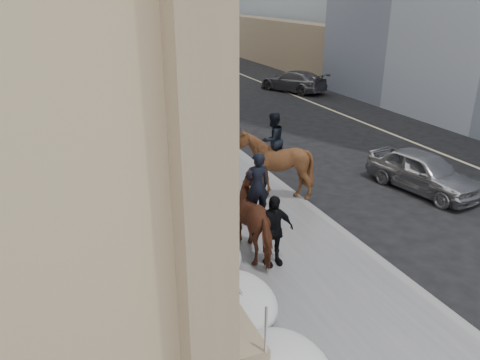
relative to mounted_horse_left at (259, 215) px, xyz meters
name	(u,v)px	position (x,y,z in m)	size (l,w,h in m)	color
ground	(299,302)	(0.01, -2.15, -1.15)	(140.00, 140.00, 0.00)	black
sidewalk	(178,159)	(0.01, 7.85, -1.09)	(5.00, 80.00, 0.12)	#575759
curb	(238,151)	(2.63, 7.85, -1.09)	(0.24, 80.00, 0.12)	slate
lane_line	(389,133)	(10.51, 7.85, -1.15)	(0.15, 70.00, 0.01)	#BFB78C
far_podium	(474,84)	(15.51, 7.85, 0.85)	(2.00, 80.00, 4.00)	#856D56
streetlight_mid	(207,32)	(2.75, 11.85, 3.43)	(1.71, 0.24, 8.00)	#2D2D30
streetlight_far	(129,14)	(2.75, 31.85, 3.43)	(1.71, 0.24, 8.00)	#2D2D30
traffic_signal	(155,33)	(2.08, 19.85, 2.85)	(4.10, 0.22, 6.00)	#2D2D30
snow_bank	(152,170)	(-1.41, 5.95, -0.68)	(1.70, 18.10, 0.76)	silver
mounted_horse_left	(259,215)	(0.00, 0.00, 0.00)	(1.04, 2.27, 2.62)	#472315
mounted_horse_right	(273,162)	(1.85, 2.96, 0.16)	(2.37, 2.50, 2.77)	#402412
pedestrian	(273,231)	(0.05, -0.68, -0.13)	(1.06, 0.44, 1.81)	black
car_silver	(423,171)	(6.92, 1.72, -0.47)	(1.62, 4.02, 1.37)	#94959B
car_grey	(293,81)	(11.05, 18.52, -0.45)	(1.95, 4.81, 1.39)	#4D4F54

